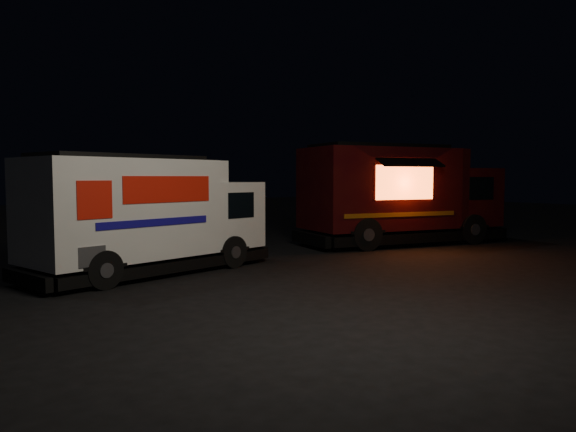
# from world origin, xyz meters

# --- Properties ---
(ground) EXTENTS (80.00, 80.00, 0.00)m
(ground) POSITION_xyz_m (0.00, 0.00, 0.00)
(ground) COLOR black
(ground) RESTS_ON ground
(white_truck) EXTENTS (6.37, 3.17, 2.76)m
(white_truck) POSITION_xyz_m (-1.33, 3.15, 1.38)
(white_truck) COLOR silver
(white_truck) RESTS_ON ground
(red_truck) EXTENTS (7.58, 4.33, 3.33)m
(red_truck) POSITION_xyz_m (7.89, 3.31, 1.66)
(red_truck) COLOR #390C0A
(red_truck) RESTS_ON ground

